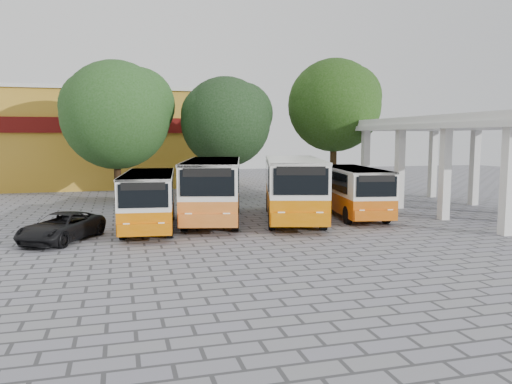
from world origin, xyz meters
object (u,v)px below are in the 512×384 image
object	(u,v)px
bus_centre_right	(293,185)
bus_far_right	(353,188)
parked_car	(61,227)
bus_centre_left	(213,186)
bus_far_left	(149,197)

from	to	relation	value
bus_centre_right	bus_far_right	world-z (taller)	bus_centre_right
parked_car	bus_centre_right	bearing A→B (deg)	40.92
bus_centre_left	bus_centre_right	bearing A→B (deg)	2.18
bus_far_left	bus_far_right	world-z (taller)	bus_far_right
bus_far_left	parked_car	world-z (taller)	bus_far_left
bus_centre_left	bus_far_right	world-z (taller)	bus_centre_left
bus_far_left	bus_centre_right	distance (m)	7.33
parked_car	bus_far_left	bearing A→B (deg)	55.56
bus_far_left	bus_centre_left	size ratio (longest dim) A/B	0.82
bus_far_left	parked_car	xyz separation A→B (m)	(-3.68, -1.89, -0.93)
bus_centre_right	bus_far_right	size ratio (longest dim) A/B	1.23
bus_far_right	bus_far_left	bearing A→B (deg)	-166.23
bus_centre_right	parked_car	bearing A→B (deg)	-151.97
bus_far_left	bus_centre_right	world-z (taller)	bus_centre_right
bus_centre_left	bus_centre_right	size ratio (longest dim) A/B	0.98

